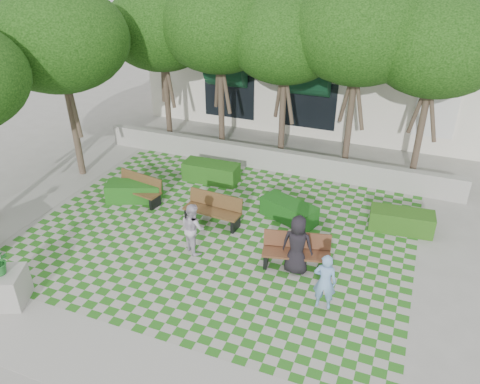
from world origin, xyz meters
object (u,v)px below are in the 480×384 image
at_px(person_blue, 325,282).
at_px(person_dark, 297,245).
at_px(hedge_midleft, 211,172).
at_px(hedge_west, 134,191).
at_px(bench_mid, 213,210).
at_px(hedge_east, 401,221).
at_px(person_white, 193,228).
at_px(planter_front, 4,281).
at_px(bench_west, 138,189).
at_px(hedge_midright, 289,211).
at_px(bench_east, 296,252).

bearing_deg(person_blue, person_dark, -51.67).
bearing_deg(hedge_midleft, hedge_west, -129.11).
relative_size(bench_mid, hedge_east, 0.99).
bearing_deg(person_white, planter_front, 84.22).
bearing_deg(bench_west, hedge_east, 18.97).
xyz_separation_m(hedge_east, hedge_midleft, (-7.24, 0.93, 0.03)).
distance_m(hedge_midright, planter_front, 8.76).
bearing_deg(bench_mid, bench_east, -17.28).
bearing_deg(bench_mid, hedge_midleft, 120.14).
xyz_separation_m(hedge_west, person_blue, (7.64, -3.02, 0.47)).
distance_m(planter_front, person_blue, 8.24).
bearing_deg(hedge_west, person_blue, -21.58).
xyz_separation_m(hedge_midright, hedge_west, (-5.62, -0.76, 0.00)).
bearing_deg(hedge_midleft, bench_west, -126.86).
bearing_deg(hedge_west, hedge_midright, 7.67).
relative_size(hedge_midleft, hedge_west, 1.10).
relative_size(planter_front, person_blue, 1.04).
relative_size(bench_east, planter_front, 1.21).
bearing_deg(bench_mid, hedge_west, 177.98).
bearing_deg(hedge_midleft, bench_east, -41.49).
height_order(planter_front, person_blue, planter_front).
bearing_deg(planter_front, bench_mid, 58.56).
bearing_deg(hedge_east, bench_mid, -162.64).
distance_m(bench_east, hedge_east, 4.10).
bearing_deg(bench_east, person_blue, -64.08).
xyz_separation_m(bench_west, hedge_midright, (5.45, 0.74, -0.14)).
height_order(hedge_east, person_blue, person_blue).
bearing_deg(person_dark, person_white, 1.45).
xyz_separation_m(bench_east, person_white, (-3.12, -0.39, 0.31)).
bearing_deg(person_white, person_blue, -157.37).
distance_m(bench_west, person_dark, 6.71).
xyz_separation_m(bench_east, hedge_west, (-6.53, 1.62, -0.15)).
bearing_deg(hedge_midright, bench_west, -172.28).
distance_m(bench_west, hedge_midright, 5.50).
xyz_separation_m(person_blue, person_dark, (-1.05, 1.17, 0.09)).
relative_size(hedge_west, planter_front, 1.17).
distance_m(bench_east, hedge_midright, 2.55).
height_order(bench_west, hedge_midright, bench_west).
relative_size(bench_west, hedge_west, 1.00).
bearing_deg(bench_east, planter_front, -159.56).
height_order(hedge_midleft, person_blue, person_blue).
distance_m(bench_west, person_white, 3.84).
bearing_deg(bench_east, person_white, 174.65).
bearing_deg(hedge_midright, person_dark, -69.49).
bearing_deg(bench_mid, person_dark, -20.38).
distance_m(bench_mid, person_blue, 5.09).
bearing_deg(planter_front, person_blue, 20.46).
bearing_deg(person_dark, person_blue, 130.56).
distance_m(bench_mid, hedge_west, 3.34).
height_order(hedge_west, person_dark, person_dark).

